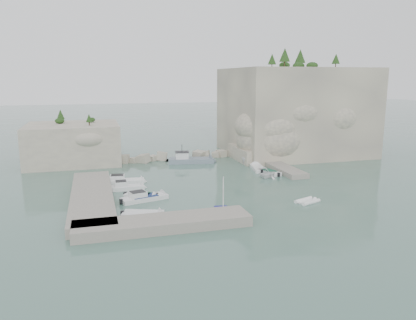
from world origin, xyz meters
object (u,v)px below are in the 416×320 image
object	(u,v)px
motorboat_a	(124,183)
motorboat_d	(144,200)
tender_east_d	(253,164)
motorboat_b	(126,190)
tender_east_b	(269,174)
inflatable_dinghy	(307,203)
tender_east_c	(258,170)
work_boat	(191,163)
tender_east_a	(267,178)
motorboat_c	(141,198)
rowboat	(223,216)
motorboat_e	(143,217)

from	to	relation	value
motorboat_a	motorboat_d	world-z (taller)	same
tender_east_d	motorboat_b	bearing A→B (deg)	105.80
motorboat_b	tender_east_b	xyz separation A→B (m)	(22.86, 3.13, 0.00)
inflatable_dinghy	tender_east_c	distance (m)	18.54
work_boat	tender_east_a	bearing A→B (deg)	-48.92
inflatable_dinghy	tender_east_a	distance (m)	13.08
motorboat_b	tender_east_d	xyz separation A→B (m)	(23.23, 11.20, 0.00)
motorboat_b	inflatable_dinghy	xyz separation A→B (m)	(21.05, -12.13, 0.00)
motorboat_b	tender_east_d	size ratio (longest dim) A/B	1.15
tender_east_b	work_boat	size ratio (longest dim) A/B	0.52
tender_east_a	work_boat	bearing A→B (deg)	12.91
motorboat_b	motorboat_d	distance (m)	5.97
motorboat_c	tender_east_a	world-z (taller)	tender_east_a
motorboat_b	tender_east_b	distance (m)	23.07
work_boat	motorboat_a	bearing A→B (deg)	-128.62
motorboat_c	work_boat	xyz separation A→B (m)	(11.31, 19.69, 0.00)
work_boat	tender_east_b	bearing A→B (deg)	-40.49
tender_east_a	tender_east_d	bearing A→B (deg)	-28.03
rowboat	inflatable_dinghy	distance (m)	11.70
motorboat_d	rowboat	bearing A→B (deg)	-62.56
motorboat_b	motorboat_c	distance (m)	4.76
motorboat_c	inflatable_dinghy	world-z (taller)	motorboat_c
motorboat_d	motorboat_e	bearing A→B (deg)	-114.07
rowboat	tender_east_c	size ratio (longest dim) A/B	0.81
motorboat_c	tender_east_a	size ratio (longest dim) A/B	1.42
motorboat_e	tender_east_d	size ratio (longest dim) A/B	1.08
inflatable_dinghy	tender_east_b	bearing A→B (deg)	62.71
motorboat_a	tender_east_d	world-z (taller)	tender_east_d
rowboat	tender_east_d	size ratio (longest dim) A/B	1.00
motorboat_d	tender_east_a	size ratio (longest dim) A/B	1.98
motorboat_e	work_boat	distance (m)	29.60
inflatable_dinghy	tender_east_b	size ratio (longest dim) A/B	0.69
motorboat_e	rowboat	bearing A→B (deg)	6.33
rowboat	tender_east_a	world-z (taller)	tender_east_a
tender_east_d	tender_east_c	bearing A→B (deg)	158.67
tender_east_b	tender_east_d	distance (m)	8.08
motorboat_a	inflatable_dinghy	bearing A→B (deg)	-29.86
tender_east_b	motorboat_e	bearing A→B (deg)	109.24
motorboat_e	tender_east_b	size ratio (longest dim) A/B	1.06
motorboat_b	tender_east_c	world-z (taller)	motorboat_b
tender_east_b	tender_east_d	xyz separation A→B (m)	(0.37, 8.07, 0.00)
tender_east_a	work_boat	size ratio (longest dim) A/B	0.36
motorboat_a	motorboat_b	world-z (taller)	same
motorboat_a	inflatable_dinghy	size ratio (longest dim) A/B	2.01
tender_east_a	tender_east_b	distance (m)	2.58
motorboat_a	tender_east_d	distance (m)	24.50
motorboat_e	tender_east_c	size ratio (longest dim) A/B	0.87
motorboat_c	motorboat_e	xyz separation A→B (m)	(-0.66, -7.38, 0.00)
tender_east_c	motorboat_d	bearing A→B (deg)	130.07
motorboat_c	tender_east_d	world-z (taller)	tender_east_d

